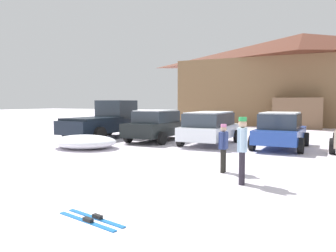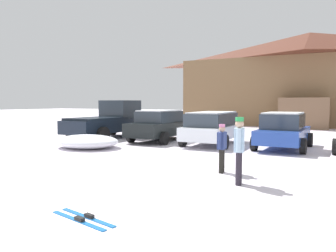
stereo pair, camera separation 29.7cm
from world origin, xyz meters
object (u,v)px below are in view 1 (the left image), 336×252
at_px(parked_white_suv, 210,127).
at_px(pair_of_skis, 91,219).
at_px(parked_black_sedan, 158,125).
at_px(pickup_truck, 107,121).
at_px(ski_lodge, 302,78).
at_px(plowed_snow_pile, 84,142).
at_px(skier_teen_in_navy_coat, 223,145).
at_px(parked_blue_hatchback, 281,130).
at_px(skier_adult_in_blue_parka, 242,146).

relative_size(parked_white_suv, pair_of_skis, 2.95).
relative_size(parked_black_sedan, pickup_truck, 0.80).
distance_m(ski_lodge, plowed_snow_pile, 23.41).
distance_m(pickup_truck, skier_teen_in_navy_coat, 10.54).
relative_size(parked_blue_hatchback, skier_teen_in_navy_coat, 2.95).
relative_size(ski_lodge, parked_black_sedan, 4.87).
bearing_deg(parked_white_suv, parked_black_sedan, 176.37).
height_order(parked_black_sedan, plowed_snow_pile, parked_black_sedan).
xyz_separation_m(pickup_truck, skier_teen_in_navy_coat, (8.57, -6.13, -0.20)).
bearing_deg(skier_teen_in_navy_coat, ski_lodge, 88.76).
height_order(pickup_truck, skier_teen_in_navy_coat, pickup_truck).
xyz_separation_m(parked_white_suv, skier_teen_in_navy_coat, (2.37, -5.91, -0.06)).
distance_m(skier_adult_in_blue_parka, plowed_snow_pile, 8.50).
relative_size(parked_blue_hatchback, pair_of_skis, 2.85).
bearing_deg(parked_white_suv, pair_of_skis, -82.39).
bearing_deg(pair_of_skis, parked_white_suv, 97.61).
bearing_deg(plowed_snow_pile, parked_black_sedan, 66.25).
relative_size(pickup_truck, skier_teen_in_navy_coat, 4.01).
xyz_separation_m(pickup_truck, plowed_snow_pile, (1.58, -3.87, -0.70)).
height_order(skier_adult_in_blue_parka, plowed_snow_pile, skier_adult_in_blue_parka).
bearing_deg(parked_black_sedan, pickup_truck, 179.46).
bearing_deg(plowed_snow_pile, ski_lodge, 71.01).
xyz_separation_m(parked_black_sedan, parked_blue_hatchback, (6.16, -0.15, -0.02)).
bearing_deg(ski_lodge, skier_teen_in_navy_coat, -91.24).
relative_size(skier_adult_in_blue_parka, skier_teen_in_navy_coat, 1.19).
xyz_separation_m(parked_white_suv, pair_of_skis, (1.43, -10.67, -0.84)).
xyz_separation_m(parked_black_sedan, pickup_truck, (-3.27, 0.03, 0.16)).
relative_size(skier_teen_in_navy_coat, pair_of_skis, 0.96).
distance_m(parked_black_sedan, parked_white_suv, 2.93).
distance_m(parked_white_suv, pair_of_skis, 10.80).
relative_size(ski_lodge, skier_teen_in_navy_coat, 15.59).
bearing_deg(parked_white_suv, ski_lodge, 80.95).
xyz_separation_m(parked_black_sedan, skier_adult_in_blue_parka, (6.09, -7.21, 0.11)).
relative_size(parked_white_suv, plowed_snow_pile, 1.43).
bearing_deg(pickup_truck, parked_white_suv, -2.00).
relative_size(pickup_truck, plowed_snow_pile, 1.88).
height_order(parked_black_sedan, pickup_truck, pickup_truck).
distance_m(skier_adult_in_blue_parka, pair_of_skis, 4.15).
bearing_deg(parked_blue_hatchback, ski_lodge, 91.09).
distance_m(parked_black_sedan, skier_teen_in_navy_coat, 8.08).
distance_m(parked_black_sedan, plowed_snow_pile, 4.23).
relative_size(parked_white_suv, skier_adult_in_blue_parka, 2.58).
height_order(pickup_truck, pair_of_skis, pickup_truck).
height_order(parked_black_sedan, parked_blue_hatchback, parked_black_sedan).
distance_m(ski_lodge, parked_white_suv, 18.70).
relative_size(ski_lodge, pickup_truck, 3.89).
bearing_deg(pickup_truck, skier_adult_in_blue_parka, -37.70).
relative_size(parked_white_suv, skier_teen_in_navy_coat, 3.06).
bearing_deg(pair_of_skis, skier_adult_in_blue_parka, 64.44).
xyz_separation_m(pair_of_skis, plowed_snow_pile, (-6.04, 7.02, 0.27)).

